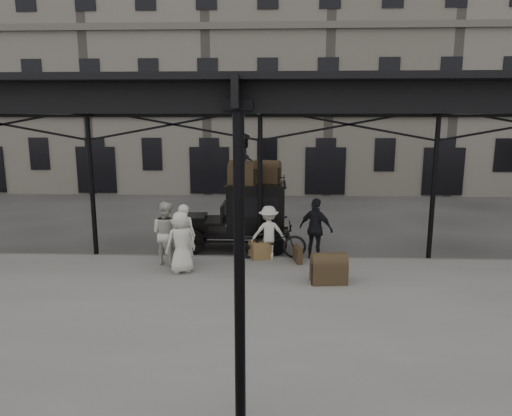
{
  "coord_description": "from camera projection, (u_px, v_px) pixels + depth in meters",
  "views": [
    {
      "loc": [
        0.43,
        -11.18,
        4.19
      ],
      "look_at": [
        -0.1,
        1.6,
        1.7
      ],
      "focal_mm": 32.0,
      "sensor_mm": 36.0,
      "label": 1
    }
  ],
  "objects": [
    {
      "name": "building_frontage",
      "position": [
        269.0,
        73.0,
        28.1
      ],
      "size": [
        64.0,
        8.0,
        14.0
      ],
      "primitive_type": "cube",
      "color": "slate",
      "rests_on": "ground"
    },
    {
      "name": "canopy",
      "position": [
        254.0,
        99.0,
        9.21
      ],
      "size": [
        22.5,
        9.0,
        4.74
      ],
      "color": "black",
      "rests_on": "ground"
    },
    {
      "name": "platform",
      "position": [
        254.0,
        314.0,
        9.8
      ],
      "size": [
        28.0,
        8.0,
        0.15
      ],
      "primitive_type": "cube",
      "color": "slate",
      "rests_on": "ground"
    },
    {
      "name": "steamer_trunk_platform",
      "position": [
        329.0,
        270.0,
        11.43
      ],
      "size": [
        0.92,
        0.62,
        0.64
      ],
      "primitive_type": null,
      "rotation": [
        0.0,
        0.0,
        0.09
      ],
      "color": "#42301E",
      "rests_on": "platform"
    },
    {
      "name": "porter_right",
      "position": [
        269.0,
        232.0,
        13.36
      ],
      "size": [
        1.09,
        0.72,
        1.57
      ],
      "primitive_type": "imported",
      "rotation": [
        0.0,
        0.0,
        3.28
      ],
      "color": "beige",
      "rests_on": "platform"
    },
    {
      "name": "porter_centre",
      "position": [
        181.0,
        242.0,
        12.12
      ],
      "size": [
        0.97,
        0.86,
        1.67
      ],
      "primitive_type": "imported",
      "rotation": [
        0.0,
        0.0,
        3.65
      ],
      "color": "beige",
      "rests_on": "platform"
    },
    {
      "name": "suitcase_flat",
      "position": [
        323.0,
        272.0,
        11.67
      ],
      "size": [
        0.59,
        0.43,
        0.4
      ],
      "primitive_type": "cube",
      "rotation": [
        0.0,
        0.0,
        0.53
      ],
      "color": "#42301E",
      "rests_on": "platform"
    },
    {
      "name": "steamer_trunk_roof_far",
      "position": [
        267.0,
        173.0,
        14.69
      ],
      "size": [
        0.93,
        0.72,
        0.6
      ],
      "primitive_type": null,
      "rotation": [
        0.0,
        0.0,
        -0.29
      ],
      "color": "#42301E",
      "rests_on": "taxi"
    },
    {
      "name": "porter_roof",
      "position": [
        245.0,
        159.0,
        14.33
      ],
      "size": [
        0.68,
        0.83,
        1.58
      ],
      "primitive_type": "imported",
      "rotation": [
        0.0,
        0.0,
        1.45
      ],
      "color": "black",
      "rests_on": "taxi"
    },
    {
      "name": "wicker_hamper",
      "position": [
        261.0,
        250.0,
        13.47
      ],
      "size": [
        0.73,
        0.65,
        0.5
      ],
      "primitive_type": "cube",
      "rotation": [
        0.0,
        0.0,
        0.41
      ],
      "color": "olive",
      "rests_on": "platform"
    },
    {
      "name": "taxi",
      "position": [
        246.0,
        213.0,
        14.76
      ],
      "size": [
        3.65,
        1.55,
        2.18
      ],
      "color": "black",
      "rests_on": "ground"
    },
    {
      "name": "bicycle",
      "position": [
        272.0,
        241.0,
        13.4
      ],
      "size": [
        2.09,
        0.85,
        1.07
      ],
      "primitive_type": "imported",
      "rotation": [
        0.0,
        0.0,
        1.64
      ],
      "color": "black",
      "rests_on": "platform"
    },
    {
      "name": "porter_official",
      "position": [
        316.0,
        229.0,
        13.28
      ],
      "size": [
        1.13,
        0.94,
        1.81
      ],
      "primitive_type": "imported",
      "rotation": [
        0.0,
        0.0,
        2.58
      ],
      "color": "black",
      "rests_on": "platform"
    },
    {
      "name": "ground",
      "position": [
        257.0,
        284.0,
        11.78
      ],
      "size": [
        120.0,
        120.0,
        0.0
      ],
      "primitive_type": "plane",
      "color": "#383533",
      "rests_on": "ground"
    },
    {
      "name": "suitcase_upright",
      "position": [
        298.0,
        254.0,
        13.11
      ],
      "size": [
        0.27,
        0.62,
        0.45
      ],
      "primitive_type": "cube",
      "rotation": [
        0.0,
        0.0,
        0.2
      ],
      "color": "#42301E",
      "rests_on": "platform"
    },
    {
      "name": "porter_midleft",
      "position": [
        166.0,
        233.0,
        12.82
      ],
      "size": [
        1.09,
        1.01,
        1.8
      ],
      "primitive_type": "imported",
      "rotation": [
        0.0,
        0.0,
        2.65
      ],
      "color": "beige",
      "rests_on": "platform"
    },
    {
      "name": "steamer_trunk_roof_near",
      "position": [
        243.0,
        174.0,
        14.28
      ],
      "size": [
        0.97,
        0.74,
        0.63
      ],
      "primitive_type": null,
      "rotation": [
        0.0,
        0.0,
        -0.29
      ],
      "color": "#42301E",
      "rests_on": "taxi"
    },
    {
      "name": "porter_left",
      "position": [
        184.0,
        235.0,
        12.61
      ],
      "size": [
        0.71,
        0.53,
        1.77
      ],
      "primitive_type": "imported",
      "rotation": [
        0.0,
        0.0,
        2.97
      ],
      "color": "silver",
      "rests_on": "platform"
    }
  ]
}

